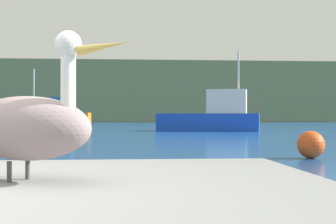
{
  "coord_description": "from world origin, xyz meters",
  "views": [
    {
      "loc": [
        1.37,
        -2.66,
        1.01
      ],
      "look_at": [
        3.29,
        21.93,
        1.2
      ],
      "focal_mm": 51.09,
      "sensor_mm": 36.0,
      "label": 1
    }
  ],
  "objects_px": {
    "pelican": "(27,125)",
    "fishing_boat_blue": "(213,116)",
    "fishing_boat_orange": "(56,117)",
    "mooring_buoy": "(311,145)"
  },
  "relations": [
    {
      "from": "pelican",
      "to": "fishing_boat_blue",
      "type": "xyz_separation_m",
      "value": [
        6.01,
        27.7,
        0.01
      ]
    },
    {
      "from": "fishing_boat_orange",
      "to": "mooring_buoy",
      "type": "height_order",
      "value": "fishing_boat_orange"
    },
    {
      "from": "pelican",
      "to": "mooring_buoy",
      "type": "height_order",
      "value": "pelican"
    },
    {
      "from": "mooring_buoy",
      "to": "fishing_boat_blue",
      "type": "bearing_deg",
      "value": 86.71
    },
    {
      "from": "fishing_boat_orange",
      "to": "mooring_buoy",
      "type": "xyz_separation_m",
      "value": [
        10.97,
        -32.92,
        -0.59
      ]
    },
    {
      "from": "fishing_boat_orange",
      "to": "mooring_buoy",
      "type": "distance_m",
      "value": 34.71
    },
    {
      "from": "fishing_boat_blue",
      "to": "mooring_buoy",
      "type": "relative_size",
      "value": 10.52
    },
    {
      "from": "pelican",
      "to": "fishing_boat_orange",
      "type": "height_order",
      "value": "fishing_boat_orange"
    },
    {
      "from": "fishing_boat_blue",
      "to": "pelican",
      "type": "bearing_deg",
      "value": -85.78
    },
    {
      "from": "mooring_buoy",
      "to": "pelican",
      "type": "bearing_deg",
      "value": -121.71
    }
  ]
}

